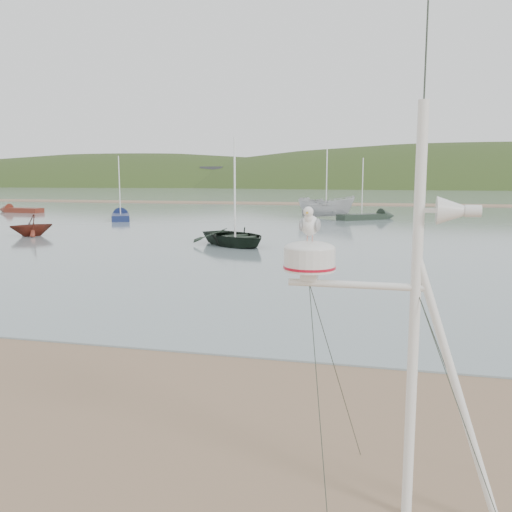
% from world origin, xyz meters
% --- Properties ---
extents(ground, '(560.00, 560.00, 0.00)m').
position_xyz_m(ground, '(0.00, 0.00, 0.00)').
color(ground, '#7E6148').
rests_on(ground, ground).
extents(water, '(560.00, 256.00, 0.04)m').
position_xyz_m(water, '(0.00, 132.00, 0.02)').
color(water, gray).
rests_on(water, ground).
extents(sandbar, '(560.00, 7.00, 0.07)m').
position_xyz_m(sandbar, '(0.00, 70.00, 0.07)').
color(sandbar, '#7E6148').
rests_on(sandbar, water).
extents(hill_ridge, '(620.00, 180.00, 80.00)m').
position_xyz_m(hill_ridge, '(18.52, 235.00, -19.70)').
color(hill_ridge, '#243515').
rests_on(hill_ridge, ground).
extents(far_cottages, '(294.40, 6.30, 8.00)m').
position_xyz_m(far_cottages, '(3.00, 196.00, 4.00)').
color(far_cottages, beige).
rests_on(far_cottages, ground).
extents(mast_rig, '(2.41, 2.57, 5.43)m').
position_xyz_m(mast_rig, '(4.79, -0.73, 1.31)').
color(mast_rig, white).
rests_on(mast_rig, ground).
extents(boat_dark, '(3.03, 3.26, 4.83)m').
position_xyz_m(boat_dark, '(-3.47, 21.69, 2.46)').
color(boat_dark, black).
rests_on(boat_dark, water).
extents(boat_red, '(2.61, 2.46, 2.60)m').
position_xyz_m(boat_red, '(-17.39, 23.44, 1.34)').
color(boat_red, '#5E2115').
rests_on(boat_red, water).
extents(boat_white, '(2.26, 2.21, 5.27)m').
position_xyz_m(boat_white, '(-0.97, 43.50, 2.68)').
color(boat_white, silver).
rests_on(boat_white, water).
extents(sailboat_blue_near, '(4.08, 6.01, 6.01)m').
position_xyz_m(sailboat_blue_near, '(-18.85, 38.05, 0.30)').
color(sailboat_blue_near, '#141E46').
rests_on(sailboat_blue_near, ground).
extents(sailboat_dark_mid, '(5.45, 4.72, 5.83)m').
position_xyz_m(sailboat_dark_mid, '(3.43, 42.95, 0.30)').
color(sailboat_dark_mid, black).
rests_on(sailboat_dark_mid, ground).
extents(dinghy_red_far, '(5.71, 2.02, 1.36)m').
position_xyz_m(dinghy_red_far, '(-34.33, 43.80, 0.29)').
color(dinghy_red_far, '#5E2115').
rests_on(dinghy_red_far, ground).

